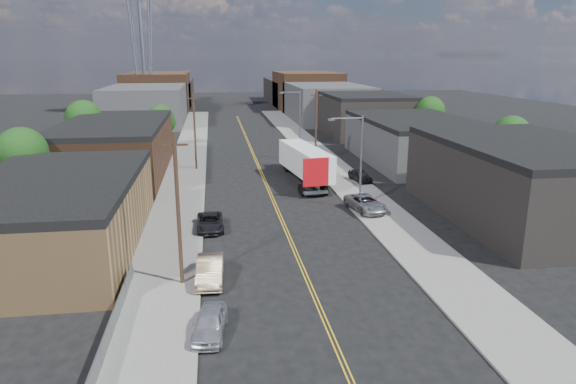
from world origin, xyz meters
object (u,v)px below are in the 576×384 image
object	(u,v)px
semi_truck	(303,160)
car_right_lot_c	(360,175)
car_left_a	(210,323)
car_right_lot_a	(366,203)
car_left_c	(210,222)
car_left_b	(210,270)

from	to	relation	value
semi_truck	car_right_lot_c	distance (m)	6.99
car_left_a	car_right_lot_a	bearing A→B (deg)	62.21
semi_truck	car_left_a	xyz separation A→B (m)	(-10.90, -33.91, -1.73)
car_left_c	car_right_lot_c	distance (m)	22.69
car_left_b	car_right_lot_a	world-z (taller)	car_right_lot_a
car_left_b	car_left_a	bearing A→B (deg)	-87.55
semi_truck	car_left_c	distance (m)	19.94
semi_truck	car_left_b	bearing A→B (deg)	-119.76
car_left_a	car_left_b	world-z (taller)	car_left_b
car_left_a	car_left_b	size ratio (longest dim) A/B	0.84
car_left_b	car_right_lot_c	distance (m)	30.52
car_left_b	car_left_c	size ratio (longest dim) A/B	1.00
car_left_c	car_right_lot_c	bearing A→B (deg)	38.96
semi_truck	car_left_a	size ratio (longest dim) A/B	4.08
car_right_lot_a	car_right_lot_c	world-z (taller)	car_right_lot_a
car_left_a	car_right_lot_c	xyz separation A→B (m)	(17.40, 31.87, 0.16)
car_right_lot_c	car_left_a	bearing A→B (deg)	-127.80
car_left_b	car_right_lot_a	size ratio (longest dim) A/B	0.90
car_left_a	car_left_b	distance (m)	6.80
semi_truck	car_right_lot_a	distance (m)	14.21
car_left_c	car_left_a	bearing A→B (deg)	-90.96
car_left_a	car_right_lot_a	size ratio (longest dim) A/B	0.76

